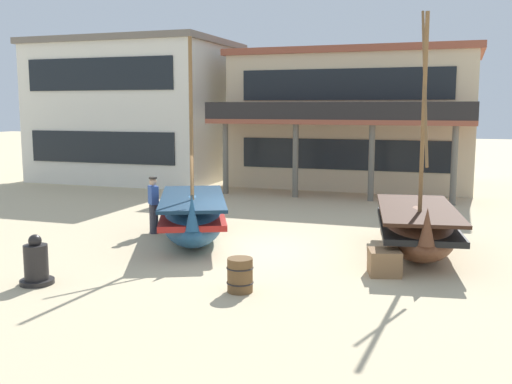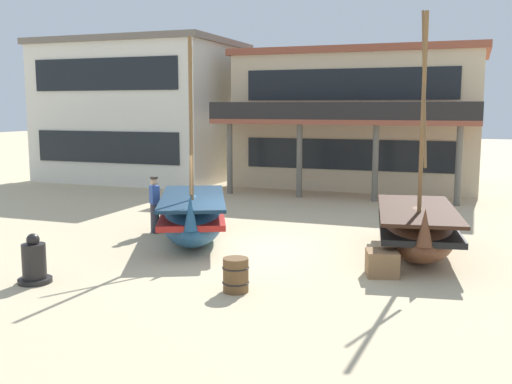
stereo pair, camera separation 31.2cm
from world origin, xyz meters
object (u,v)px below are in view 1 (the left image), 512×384
object	(u,v)px
harbor_building_annex	(138,111)
fishing_boat_near_left	(193,216)
capstan_winch	(36,264)
wooden_barrel	(240,275)
fishing_boat_centre_large	(417,228)
harbor_building_main	(356,118)
cargo_crate	(384,262)
fisherman_by_hull	(154,206)

from	to	relation	value
harbor_building_annex	fishing_boat_near_left	bearing A→B (deg)	-54.52
capstan_winch	wooden_barrel	bearing A→B (deg)	11.88
fishing_boat_centre_large	harbor_building_main	bearing A→B (deg)	105.98
harbor_building_annex	wooden_barrel	bearing A→B (deg)	-54.30
wooden_barrel	cargo_crate	bearing A→B (deg)	40.01
fishing_boat_near_left	harbor_building_main	size ratio (longest dim) A/B	0.49
fishing_boat_near_left	harbor_building_main	bearing A→B (deg)	81.62
cargo_crate	harbor_building_annex	distance (m)	20.55
fishing_boat_near_left	fishing_boat_centre_large	xyz separation A→B (m)	(6.01, 0.52, -0.03)
fisherman_by_hull	cargo_crate	bearing A→B (deg)	-17.82
fishing_boat_near_left	harbor_building_annex	world-z (taller)	harbor_building_annex
harbor_building_main	harbor_building_annex	bearing A→B (deg)	-171.67
capstan_winch	harbor_building_main	xyz separation A→B (m)	(3.50, 18.97, 2.75)
capstan_winch	wooden_barrel	xyz separation A→B (m)	(4.27, 0.90, -0.08)
fishing_boat_centre_large	cargo_crate	xyz separation A→B (m)	(-0.53, -2.20, -0.39)
fishing_boat_centre_large	cargo_crate	bearing A→B (deg)	-103.55
wooden_barrel	fishing_boat_near_left	bearing A→B (deg)	126.40
harbor_building_main	fishing_boat_centre_large	bearing A→B (deg)	-74.02
cargo_crate	fishing_boat_near_left	bearing A→B (deg)	162.94
fishing_boat_centre_large	wooden_barrel	size ratio (longest dim) A/B	8.73
wooden_barrel	fisherman_by_hull	bearing A→B (deg)	134.64
fishing_boat_near_left	fishing_boat_centre_large	distance (m)	6.03
fisherman_by_hull	wooden_barrel	size ratio (longest dim) A/B	2.41
cargo_crate	harbor_building_annex	bearing A→B (deg)	135.37
capstan_winch	fishing_boat_near_left	bearing A→B (deg)	73.57
cargo_crate	harbor_building_main	xyz separation A→B (m)	(-3.39, 15.88, 2.89)
fishing_boat_centre_large	capstan_winch	bearing A→B (deg)	-144.47
cargo_crate	harbor_building_annex	xyz separation A→B (m)	(-14.44, 14.26, 3.24)
capstan_winch	wooden_barrel	world-z (taller)	capstan_winch
fishing_boat_centre_large	fisherman_by_hull	distance (m)	7.55
fishing_boat_centre_large	harbor_building_annex	size ratio (longest dim) A/B	0.64
fisherman_by_hull	wooden_barrel	xyz separation A→B (m)	(4.40, -4.45, -0.48)
fishing_boat_near_left	wooden_barrel	distance (m)	4.83
fisherman_by_hull	harbor_building_main	bearing A→B (deg)	75.08
fishing_boat_near_left	harbor_building_annex	xyz separation A→B (m)	(-8.96, 12.58, 2.82)
fisherman_by_hull	cargo_crate	xyz separation A→B (m)	(7.02, -2.26, -0.55)
fishing_boat_centre_large	harbor_building_main	xyz separation A→B (m)	(-3.92, 13.68, 2.51)
fishing_boat_near_left	cargo_crate	size ratio (longest dim) A/B	8.07
wooden_barrel	harbor_building_annex	bearing A→B (deg)	125.70
capstan_winch	cargo_crate	xyz separation A→B (m)	(6.89, 3.10, -0.14)
fishing_boat_near_left	wooden_barrel	size ratio (longest dim) A/B	7.89
fishing_boat_centre_large	wooden_barrel	bearing A→B (deg)	-125.59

